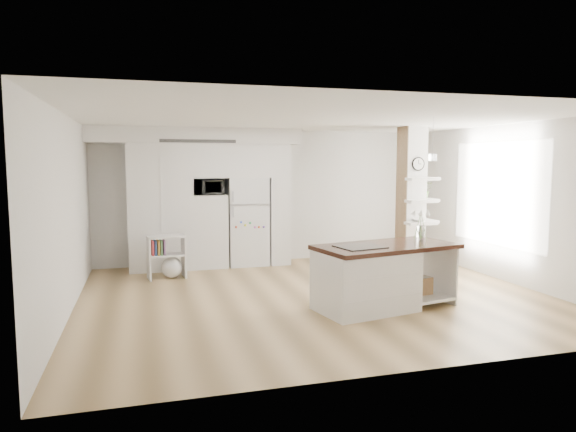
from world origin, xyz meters
name	(u,v)px	position (x,y,z in m)	size (l,w,h in m)	color
floor	(315,296)	(0.00, 0.00, 0.00)	(7.00, 6.00, 0.01)	tan
room	(315,175)	(0.00, 0.00, 1.86)	(7.04, 6.04, 2.72)	white
cabinet_wall	(200,190)	(-1.45, 2.67, 1.51)	(4.00, 0.71, 2.70)	white
refrigerator	(247,221)	(-0.53, 2.68, 0.88)	(0.78, 0.69, 1.75)	white
column	(417,200)	(2.38, 1.13, 1.35)	(0.69, 0.90, 2.70)	silver
window	(498,194)	(3.48, 0.30, 1.50)	(2.40, 2.40, 0.00)	white
pendant_light	(412,158)	(1.70, 0.15, 2.12)	(0.12, 0.12, 0.10)	white
kitchen_island	(373,276)	(0.54, -0.91, 0.47)	(2.15, 1.32, 1.47)	white
bookshelf	(168,260)	(-2.11, 1.85, 0.33)	(0.69, 0.45, 0.77)	white
floor_plant_a	(438,271)	(2.22, 0.12, 0.23)	(0.25, 0.21, 0.46)	#45742E
floor_plant_b	(386,256)	(1.98, 1.55, 0.25)	(0.28, 0.28, 0.51)	#45742E
microwave	(209,187)	(-1.27, 2.62, 1.57)	(0.54, 0.37, 0.30)	#2D2D2D
shelf_plant	(425,190)	(2.63, 1.30, 1.52)	(0.27, 0.23, 0.30)	#45742E
decor_bowl	(419,220)	(2.30, 0.90, 1.00)	(0.22, 0.22, 0.05)	white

